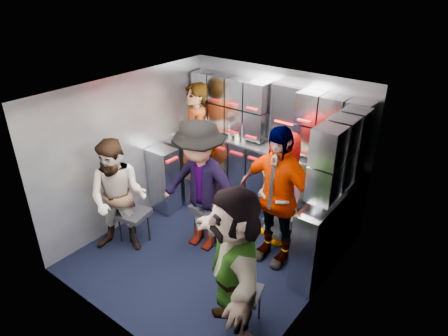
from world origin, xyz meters
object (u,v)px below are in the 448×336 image
Objects in this scene: jump_seat_mid_right at (281,225)px; attendant_arc_d at (276,197)px; attendant_arc_b at (200,187)px; jump_seat_near_left at (133,215)px; attendant_arc_e at (234,267)px; jump_seat_center at (287,207)px; jump_seat_mid_left at (210,210)px; jump_seat_near_right at (244,294)px; attendant_arc_c at (283,187)px; attendant_arc_a at (119,198)px; attendant_standing at (196,143)px.

jump_seat_mid_right is 0.53m from attendant_arc_d.
jump_seat_near_left is at bearing -150.83° from attendant_arc_b.
jump_seat_center is at bearing 143.43° from attendant_arc_e.
jump_seat_mid_left is 1.62m from attendant_arc_e.
attendant_arc_c is at bearing 106.66° from jump_seat_near_right.
jump_seat_near_right is at bearing -48.92° from attendant_arc_c.
attendant_arc_a reaches higher than jump_seat_mid_left.
attendant_arc_c is (-0.44, 1.48, 0.41)m from jump_seat_near_right.
attendant_arc_a is 0.86× the size of attendant_arc_d.
jump_seat_near_right is 0.27× the size of attendant_arc_a.
attendant_standing reaches higher than jump_seat_near_right.
jump_seat_near_right is (1.92, -0.21, -0.05)m from jump_seat_near_left.
attendant_arc_d is at bearing -45.49° from attendant_arc_c.
attendant_arc_c is 0.48m from attendant_arc_d.
attendant_arc_c reaches higher than attendant_arc_a.
attendant_arc_b is 1.46m from attendant_arc_e.
jump_seat_mid_left is 1.21× the size of jump_seat_near_right.
jump_seat_near_left is 1.93m from jump_seat_near_right.
jump_seat_near_right is at bearing -75.06° from jump_seat_center.
attendant_arc_a is at bearing 178.96° from jump_seat_near_right.
jump_seat_mid_left is at bearing -165.98° from attendant_arc_d.
attendant_arc_e reaches higher than jump_seat_center.
attendant_arc_c is at bearing 13.13° from attendant_arc_a.
jump_seat_mid_left is 1.18m from attendant_arc_a.
attendant_arc_c reaches higher than jump_seat_mid_right.
attendant_arc_e reaches higher than jump_seat_near_left.
jump_seat_mid_right is at bearing 31.89° from jump_seat_near_left.
attendant_arc_a is at bearing -51.04° from attendant_standing.
attendant_arc_d is (0.88, 0.35, 0.02)m from attendant_arc_b.
attendant_arc_c is at bearing 39.89° from jump_seat_mid_left.
attendant_standing reaches higher than attendant_arc_d.
attendant_arc_a is (0.10, -1.57, -0.16)m from attendant_standing.
attendant_standing is (-1.73, 0.37, 0.53)m from jump_seat_mid_right.
attendant_arc_b reaches higher than jump_seat_center.
attendant_arc_a is at bearing -144.93° from attendant_arc_d.
attendant_standing is 1.82m from attendant_arc_d.
jump_seat_center is 0.46m from jump_seat_mid_right.
attendant_arc_d reaches higher than jump_seat_mid_right.
jump_seat_mid_right is at bearing 103.07° from jump_seat_near_right.
attendant_arc_e is (1.16, -1.06, 0.39)m from jump_seat_mid_left.
attendant_arc_a is at bearing -111.11° from attendant_arc_c.
attendant_arc_d is (0.88, 0.17, 0.45)m from jump_seat_mid_left.
jump_seat_center is 0.28× the size of attendant_arc_a.
attendant_arc_b reaches higher than attendant_arc_e.
jump_seat_near_right is 0.23× the size of attendant_arc_d.
jump_seat_near_left is 2.07m from jump_seat_center.
attendant_standing is 1.24m from attendant_arc_b.
jump_seat_center is 0.81m from attendant_arc_d.
jump_seat_mid_left is 1.22m from attendant_standing.
attendant_arc_d reaches higher than attendant_arc_c.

